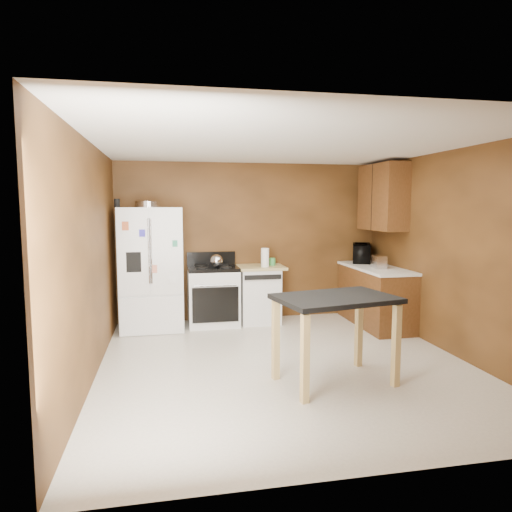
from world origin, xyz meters
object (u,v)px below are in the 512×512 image
object	(u,v)px
refrigerator	(152,269)
microwave	(361,254)
pen_cup	(117,203)
kettle	(217,261)
green_canister	(272,262)
dishwasher	(259,294)
toaster	(379,262)
gas_range	(213,295)
paper_towel	(265,258)
roasting_pan	(148,204)
island	(335,310)

from	to	relation	value
refrigerator	microwave	bearing A→B (deg)	2.10
pen_cup	refrigerator	distance (m)	1.07
pen_cup	kettle	distance (m)	1.65
green_canister	dishwasher	size ratio (longest dim) A/B	0.13
toaster	microwave	xyz separation A→B (m)	(0.03, 0.70, 0.05)
kettle	microwave	size ratio (longest dim) A/B	0.39
kettle	refrigerator	bearing A→B (deg)	178.22
gas_range	kettle	bearing A→B (deg)	-62.93
paper_towel	green_canister	size ratio (longest dim) A/B	2.50
toaster	refrigerator	world-z (taller)	refrigerator
roasting_pan	paper_towel	size ratio (longest dim) A/B	1.24
kettle	gas_range	size ratio (longest dim) A/B	0.18
refrigerator	dishwasher	distance (m)	1.69
green_canister	microwave	world-z (taller)	microwave
microwave	toaster	bearing A→B (deg)	-159.15
pen_cup	kettle	bearing A→B (deg)	3.56
dishwasher	toaster	bearing A→B (deg)	-21.26
roasting_pan	microwave	size ratio (longest dim) A/B	0.70
roasting_pan	toaster	size ratio (longest dim) A/B	1.39
toaster	gas_range	world-z (taller)	gas_range
island	pen_cup	bearing A→B (deg)	134.66
microwave	island	xyz separation A→B (m)	(-1.44, -2.62, -0.28)
roasting_pan	island	xyz separation A→B (m)	(1.94, -2.47, -1.08)
paper_towel	toaster	bearing A→B (deg)	-18.36
kettle	dishwasher	bearing A→B (deg)	9.65
paper_towel	toaster	world-z (taller)	paper_towel
microwave	kettle	bearing A→B (deg)	116.64
pen_cup	dishwasher	xyz separation A→B (m)	(2.08, 0.20, -1.41)
toaster	roasting_pan	bearing A→B (deg)	177.09
microwave	island	world-z (taller)	microwave
gas_range	dishwasher	size ratio (longest dim) A/B	1.24
kettle	pen_cup	bearing A→B (deg)	-176.44
gas_range	island	bearing A→B (deg)	-68.74
microwave	refrigerator	distance (m)	3.35
green_canister	island	world-z (taller)	green_canister
pen_cup	green_canister	xyz separation A→B (m)	(2.30, 0.24, -0.91)
pen_cup	paper_towel	xyz separation A→B (m)	(2.15, 0.08, -0.83)
dishwasher	refrigerator	bearing A→B (deg)	-177.02
pen_cup	gas_range	world-z (taller)	pen_cup
kettle	dishwasher	distance (m)	0.87
paper_towel	green_canister	bearing A→B (deg)	47.37
green_canister	refrigerator	xyz separation A→B (m)	(-1.85, -0.13, -0.05)
toaster	refrigerator	size ratio (longest dim) A/B	0.14
kettle	toaster	size ratio (longest dim) A/B	0.77
paper_towel	dishwasher	xyz separation A→B (m)	(-0.07, 0.12, -0.58)
paper_towel	refrigerator	bearing A→B (deg)	178.80
dishwasher	kettle	bearing A→B (deg)	-170.35
island	dishwasher	bearing A→B (deg)	96.09
microwave	gas_range	bearing A→B (deg)	114.46
roasting_pan	gas_range	distance (m)	1.67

